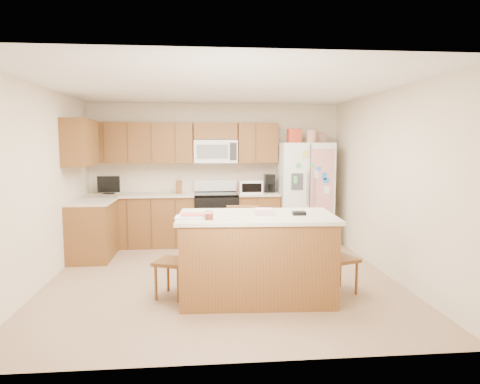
{
  "coord_description": "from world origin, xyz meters",
  "views": [
    {
      "loc": [
        -0.28,
        -5.55,
        1.78
      ],
      "look_at": [
        0.28,
        0.35,
        1.11
      ],
      "focal_mm": 32.0,
      "sensor_mm": 36.0,
      "label": 1
    }
  ],
  "objects": [
    {
      "name": "ground",
      "position": [
        0.0,
        0.0,
        0.0
      ],
      "size": [
        4.5,
        4.5,
        0.0
      ],
      "primitive_type": "plane",
      "color": "#8F6A49",
      "rests_on": "ground"
    },
    {
      "name": "room_shell",
      "position": [
        0.0,
        0.0,
        1.44
      ],
      "size": [
        4.6,
        4.6,
        2.52
      ],
      "color": "beige",
      "rests_on": "ground"
    },
    {
      "name": "cabinetry",
      "position": [
        -0.98,
        1.79,
        0.91
      ],
      "size": [
        3.36,
        1.56,
        2.15
      ],
      "color": "brown",
      "rests_on": "ground"
    },
    {
      "name": "stove",
      "position": [
        0.0,
        1.94,
        0.47
      ],
      "size": [
        0.76,
        0.65,
        1.13
      ],
      "color": "black",
      "rests_on": "ground"
    },
    {
      "name": "refrigerator",
      "position": [
        1.57,
        1.87,
        0.92
      ],
      "size": [
        0.9,
        0.79,
        2.04
      ],
      "color": "white",
      "rests_on": "ground"
    },
    {
      "name": "island",
      "position": [
        0.36,
        -0.76,
        0.49
      ],
      "size": [
        1.83,
        1.12,
        1.07
      ],
      "color": "brown",
      "rests_on": "ground"
    },
    {
      "name": "windsor_chair_left",
      "position": [
        -0.58,
        -0.66,
        0.43
      ],
      "size": [
        0.49,
        0.5,
        0.91
      ],
      "color": "brown",
      "rests_on": "ground"
    },
    {
      "name": "windsor_chair_back",
      "position": [
        0.28,
        -0.05,
        0.47
      ],
      "size": [
        0.49,
        0.47,
        1.0
      ],
      "color": "brown",
      "rests_on": "ground"
    },
    {
      "name": "windsor_chair_right",
      "position": [
        1.35,
        -0.69,
        0.42
      ],
      "size": [
        0.47,
        0.48,
        0.89
      ],
      "color": "brown",
      "rests_on": "ground"
    }
  ]
}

